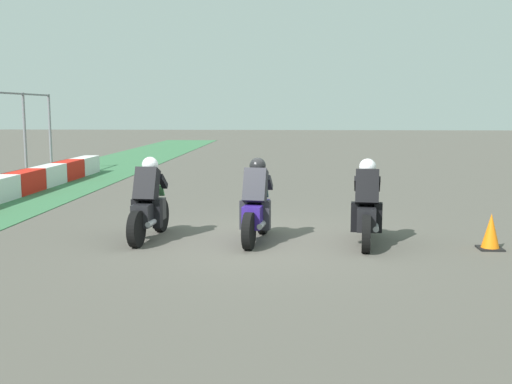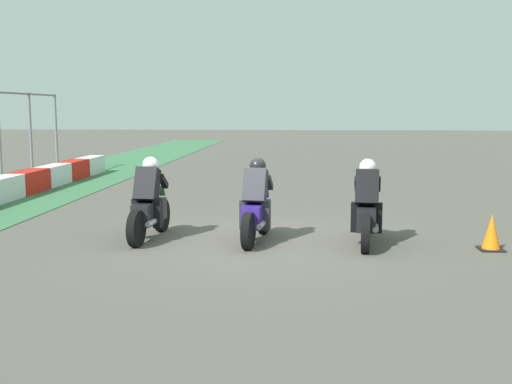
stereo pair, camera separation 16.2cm
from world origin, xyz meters
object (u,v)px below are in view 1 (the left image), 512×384
rider_lane_c (149,206)px  traffic_cone (491,233)px  rider_lane_b (256,207)px  rider_lane_a (367,209)px

rider_lane_c → traffic_cone: bearing=-89.4°
rider_lane_b → rider_lane_c: same height
rider_lane_b → traffic_cone: size_ratio=3.29×
rider_lane_a → rider_lane_c: same height
rider_lane_b → rider_lane_c: (0.07, 1.98, 0.00)m
rider_lane_c → traffic_cone: 6.04m
rider_lane_a → rider_lane_c: 3.94m
rider_lane_a → rider_lane_b: bearing=93.6°
traffic_cone → rider_lane_b: bearing=83.9°
rider_lane_a → traffic_cone: bearing=-91.8°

